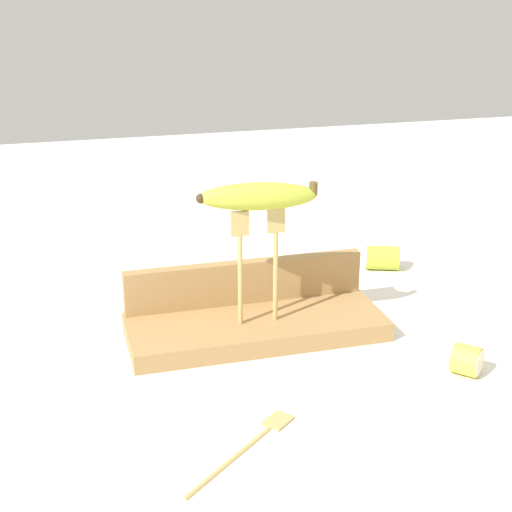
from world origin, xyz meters
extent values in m
plane|color=white|center=(0.00, 0.00, 0.00)|extent=(3.00, 3.00, 0.00)
cube|color=#A87F4C|center=(0.00, 0.00, 0.01)|extent=(0.38, 0.15, 0.03)
cube|color=#A87F4C|center=(0.00, 0.06, 0.06)|extent=(0.38, 0.02, 0.07)
cylinder|color=tan|center=(-0.03, -0.01, 0.10)|extent=(0.01, 0.01, 0.14)
cube|color=tan|center=(-0.03, -0.01, 0.18)|extent=(0.03, 0.01, 0.04)
cylinder|color=tan|center=(0.03, -0.01, 0.10)|extent=(0.01, 0.01, 0.14)
cube|color=tan|center=(0.03, -0.01, 0.18)|extent=(0.03, 0.01, 0.04)
ellipsoid|color=#B2C138|center=(0.00, -0.01, 0.22)|extent=(0.17, 0.07, 0.04)
cylinder|color=brown|center=(0.08, -0.02, 0.23)|extent=(0.01, 0.01, 0.02)
sphere|color=#3F2D19|center=(-0.08, 0.00, 0.22)|extent=(0.01, 0.01, 0.01)
cylinder|color=tan|center=(-0.11, -0.30, 0.00)|extent=(0.13, 0.11, 0.01)
cube|color=tan|center=(-0.04, -0.23, 0.00)|extent=(0.04, 0.04, 0.01)
cylinder|color=#DBD147|center=(0.25, -0.19, 0.02)|extent=(0.05, 0.05, 0.04)
cylinder|color=beige|center=(0.26, -0.20, 0.02)|extent=(0.03, 0.03, 0.04)
cylinder|color=#B2C138|center=(0.30, 0.20, 0.02)|extent=(0.07, 0.06, 0.04)
cylinder|color=beige|center=(0.27, 0.21, 0.02)|extent=(0.02, 0.04, 0.04)
torus|color=#1E2DA5|center=(0.11, 0.23, 0.00)|extent=(0.10, 0.10, 0.00)
camera|label=1|loc=(-0.28, -1.00, 0.52)|focal=53.49mm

